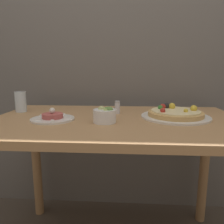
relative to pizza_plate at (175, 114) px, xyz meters
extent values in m
cube|color=slate|center=(-0.30, 0.47, 0.49)|extent=(8.00, 0.05, 2.60)
cube|color=#AD7F51|center=(-0.30, -0.04, -0.04)|extent=(1.28, 0.77, 0.03)
cylinder|color=#AD7F51|center=(-0.88, 0.28, -0.43)|extent=(0.06, 0.06, 0.76)
cylinder|color=#AD7F51|center=(0.28, 0.28, -0.43)|extent=(0.06, 0.06, 0.76)
cylinder|color=silver|center=(0.00, 0.00, -0.01)|extent=(0.35, 0.35, 0.01)
cylinder|color=tan|center=(0.00, 0.00, 0.00)|extent=(0.28, 0.28, 0.02)
cylinder|color=beige|center=(0.00, 0.00, 0.02)|extent=(0.25, 0.25, 0.01)
sphere|color=gold|center=(0.09, 0.00, 0.03)|extent=(0.03, 0.03, 0.03)
sphere|color=black|center=(-0.03, 0.07, 0.03)|extent=(0.04, 0.04, 0.04)
sphere|color=gold|center=(-0.01, 0.06, 0.03)|extent=(0.04, 0.04, 0.04)
sphere|color=#B22D23|center=(-0.06, 0.05, 0.03)|extent=(0.03, 0.03, 0.03)
sphere|color=gold|center=(0.04, -0.04, 0.03)|extent=(0.02, 0.02, 0.02)
sphere|color=#997047|center=(0.00, 0.07, 0.03)|extent=(0.02, 0.02, 0.02)
sphere|color=#B22D23|center=(-0.07, -0.05, 0.03)|extent=(0.03, 0.03, 0.03)
sphere|color=#387F33|center=(-0.07, 0.04, 0.03)|extent=(0.03, 0.03, 0.03)
cylinder|color=silver|center=(-0.61, -0.10, -0.01)|extent=(0.21, 0.21, 0.01)
cylinder|color=#B2514C|center=(-0.61, -0.10, 0.00)|extent=(0.10, 0.10, 0.02)
sphere|color=silver|center=(-0.61, -0.10, 0.03)|extent=(0.03, 0.03, 0.03)
cube|color=white|center=(-0.54, -0.10, -0.01)|extent=(0.04, 0.02, 0.01)
cube|color=white|center=(-0.59, -0.02, -0.01)|extent=(0.03, 0.04, 0.01)
cube|color=white|center=(-0.68, -0.05, -0.01)|extent=(0.04, 0.04, 0.01)
cube|color=white|center=(-0.68, -0.14, -0.01)|extent=(0.04, 0.04, 0.01)
cube|color=white|center=(-0.59, -0.17, -0.01)|extent=(0.03, 0.04, 0.01)
cylinder|color=white|center=(-0.35, -0.13, 0.01)|extent=(0.11, 0.11, 0.06)
sphere|color=#668E42|center=(-0.35, -0.11, 0.04)|extent=(0.03, 0.03, 0.03)
sphere|color=#668E42|center=(-0.33, -0.14, 0.04)|extent=(0.04, 0.04, 0.04)
sphere|color=#B7BC70|center=(-0.37, -0.12, 0.04)|extent=(0.04, 0.04, 0.04)
sphere|color=#A3B25B|center=(-0.35, -0.15, 0.04)|extent=(0.03, 0.03, 0.03)
cylinder|color=silver|center=(-0.87, 0.10, 0.04)|extent=(0.06, 0.06, 0.12)
cylinder|color=silver|center=(-0.31, 0.08, 0.01)|extent=(0.03, 0.03, 0.06)
cylinder|color=#B2B2B7|center=(-0.31, 0.08, 0.05)|extent=(0.03, 0.03, 0.01)
camera|label=1|loc=(-0.25, -1.12, 0.23)|focal=35.00mm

